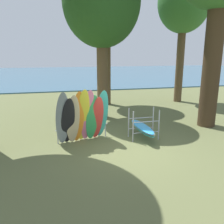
{
  "coord_description": "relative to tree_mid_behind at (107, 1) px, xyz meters",
  "views": [
    {
      "loc": [
        -2.48,
        -7.82,
        3.49
      ],
      "look_at": [
        -0.31,
        1.4,
        1.1
      ],
      "focal_mm": 38.01,
      "sensor_mm": 36.0,
      "label": 1
    }
  ],
  "objects": [
    {
      "name": "ground_plane",
      "position": [
        -0.89,
        -7.96,
        -6.62
      ],
      "size": [
        80.0,
        80.0,
        0.0
      ],
      "primitive_type": "plane",
      "color": "#60663D"
    },
    {
      "name": "lake_water",
      "position": [
        -0.89,
        23.82,
        -6.57
      ],
      "size": [
        80.0,
        36.0,
        0.1
      ],
      "primitive_type": "cube",
      "color": "#38607A",
      "rests_on": "ground"
    },
    {
      "name": "tree_mid_behind",
      "position": [
        0.0,
        0.0,
        0.0
      ],
      "size": [
        3.58,
        3.58,
        8.78
      ],
      "color": "brown",
      "rests_on": "ground"
    },
    {
      "name": "tree_far_left_back",
      "position": [
        -0.97,
        -3.31,
        -0.78
      ],
      "size": [
        3.89,
        3.89,
        8.16
      ],
      "color": "brown",
      "rests_on": "ground"
    },
    {
      "name": "tree_far_right_back",
      "position": [
        5.22,
        -0.26,
        -0.01
      ],
      "size": [
        3.49,
        3.49,
        8.74
      ],
      "color": "brown",
      "rests_on": "ground"
    },
    {
      "name": "leaning_board_pile",
      "position": [
        -2.44,
        -6.89,
        -5.6
      ],
      "size": [
        2.17,
        1.29,
        2.2
      ],
      "color": "gray",
      "rests_on": "ground"
    },
    {
      "name": "board_storage_rack",
      "position": [
        0.02,
        -6.96,
        -6.15
      ],
      "size": [
        1.15,
        2.12,
        1.25
      ],
      "color": "#9EA0A5",
      "rests_on": "ground"
    }
  ]
}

